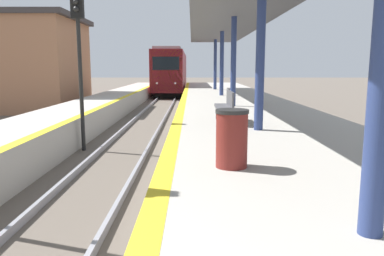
% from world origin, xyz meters
% --- Properties ---
extents(train, '(2.67, 19.13, 4.29)m').
position_xyz_m(train, '(0.00, 38.53, 2.18)').
color(train, black).
rests_on(train, ground).
extents(signal_mid, '(0.36, 0.31, 4.90)m').
position_xyz_m(signal_mid, '(-1.31, 10.41, 3.41)').
color(signal_mid, black).
rests_on(signal_mid, ground).
extents(station_canopy, '(3.58, 30.63, 3.83)m').
position_xyz_m(station_canopy, '(3.79, 14.59, 4.63)').
color(station_canopy, navy).
rests_on(station_canopy, platform_right).
extents(trash_bin, '(0.53, 0.53, 0.93)m').
position_xyz_m(trash_bin, '(2.71, 4.81, 1.45)').
color(trash_bin, maroon).
rests_on(trash_bin, platform_right).
extents(bench, '(0.44, 1.70, 0.92)m').
position_xyz_m(bench, '(3.06, 9.79, 1.47)').
color(bench, '#4C4C51').
rests_on(bench, platform_right).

